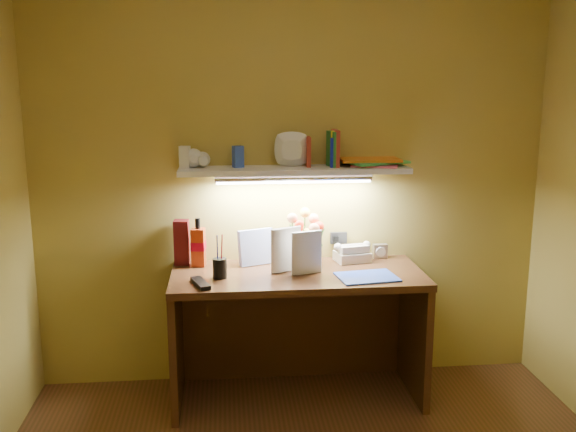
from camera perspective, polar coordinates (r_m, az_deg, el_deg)
The scene contains 13 objects.
desk at distance 3.70m, azimuth 0.85°, elevation -10.59°, with size 1.40×0.60×0.75m, color #3E2910.
flower_bouquet at distance 3.69m, azimuth 1.58°, elevation -2.02°, with size 0.19×0.19×0.31m, color #0E1D3D, non-canonical shape.
telephone at distance 3.80m, azimuth 5.73°, elevation -3.18°, with size 0.19×0.14×0.11m, color beige, non-canonical shape.
desk_clock at distance 3.89m, azimuth 8.18°, elevation -3.10°, with size 0.08×0.04×0.08m, color #B1B0B4.
whisky_bottle at distance 3.70m, azimuth -7.98°, elevation -2.32°, with size 0.07×0.07×0.28m, color #B73211, non-canonical shape.
whisky_box at distance 3.76m, azimuth -9.43°, elevation -2.32°, with size 0.08×0.08×0.26m, color #4E0D0F.
pen_cup at distance 3.47m, azimuth -6.10°, elevation -4.04°, with size 0.08×0.08×0.18m, color black.
art_card at distance 3.71m, azimuth -2.87°, elevation -2.77°, with size 0.21×0.04×0.21m, color white, non-canonical shape.
tv_remote at distance 3.39m, azimuth -7.79°, elevation -5.94°, with size 0.05×0.20×0.02m, color black.
blue_folder at distance 3.51m, azimuth 7.04°, elevation -5.40°, with size 0.31×0.23×0.01m, color blue.
desk_book_a at distance 3.51m, azimuth -1.50°, elevation -3.21°, with size 0.19×0.02×0.25m, color silver.
desk_book_b at distance 3.49m, azimuth 0.35°, elevation -3.41°, with size 0.18×0.02×0.24m, color white.
wall_shelf at distance 3.64m, azimuth 1.15°, elevation 4.66°, with size 1.32×0.35×0.24m.
Camera 1 is at (-0.40, -2.20, 1.80)m, focal length 40.00 mm.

